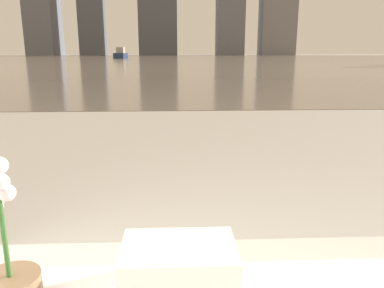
# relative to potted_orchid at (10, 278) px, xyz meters

# --- Properties ---
(potted_orchid) EXTENTS (0.14, 0.14, 0.37)m
(potted_orchid) POSITION_rel_potted_orchid_xyz_m (0.00, 0.00, 0.00)
(potted_orchid) COLOR #8C6B4C
(potted_orchid) RESTS_ON bathtub
(towel_stack) EXTENTS (0.29, 0.20, 0.12)m
(towel_stack) POSITION_rel_potted_orchid_xyz_m (0.40, 0.06, -0.02)
(towel_stack) COLOR white
(towel_stack) RESTS_ON bathtub
(harbor_water) EXTENTS (180.00, 110.00, 0.01)m
(harbor_water) POSITION_rel_potted_orchid_xyz_m (0.48, 61.18, -0.56)
(harbor_water) COLOR gray
(harbor_water) RESTS_ON ground_plane
(harbor_boat_0) EXTENTS (1.85, 4.83, 1.79)m
(harbor_boat_0) POSITION_rel_potted_orchid_xyz_m (-8.55, 64.00, 0.07)
(harbor_boat_0) COLOR navy
(harbor_boat_0) RESTS_ON harbor_water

